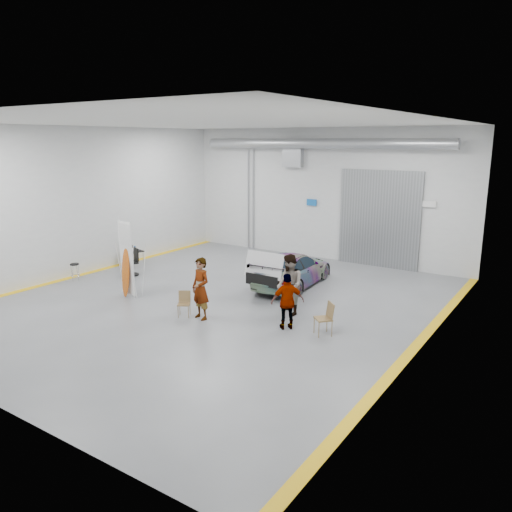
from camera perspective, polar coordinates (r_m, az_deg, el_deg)
The scene contains 13 objects.
ground at distance 17.33m, azimuth -4.56°, elevation -5.26°, with size 16.00×16.00×0.00m, color slate.
room_shell at distance 18.15m, azimuth 0.18°, elevation 8.78°, with size 14.02×16.18×6.01m.
sedan_car at distance 19.08m, azimuth 4.18°, elevation -1.52°, with size 1.80×4.41×1.28m, color silver.
person_a at distance 15.53m, azimuth -6.34°, elevation -3.72°, with size 0.71×0.47×1.96m, color #977152.
person_b at distance 15.85m, azimuth 3.86°, elevation -3.30°, with size 0.96×0.74×1.96m, color #446B7D.
person_c at distance 14.69m, azimuth 3.63°, elevation -5.21°, with size 0.98×0.40×1.69m, color #A66B37.
surfboard_display at distance 18.10m, azimuth -14.56°, elevation -1.02°, with size 0.81×0.31×2.87m.
folding_chair_near at distance 16.01m, azimuth -8.20°, elevation -5.99°, with size 0.52×0.56×0.80m.
folding_chair_far at distance 14.52m, azimuth 7.69°, elevation -7.81°, with size 0.63×0.71×0.96m.
shop_stool at distance 20.95m, azimuth -19.97°, elevation -1.77°, with size 0.36×0.36×0.71m.
work_table at distance 22.69m, azimuth -14.08°, elevation 0.72°, with size 1.27×0.85×0.95m.
office_chair at distance 21.12m, azimuth -13.95°, elevation -0.85°, with size 0.65×0.68×1.12m.
trunk_lid at distance 17.29m, azimuth 1.01°, elevation -0.78°, with size 1.49×0.91×0.04m, color silver.
Camera 1 is at (10.22, -12.88, 5.47)m, focal length 35.00 mm.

